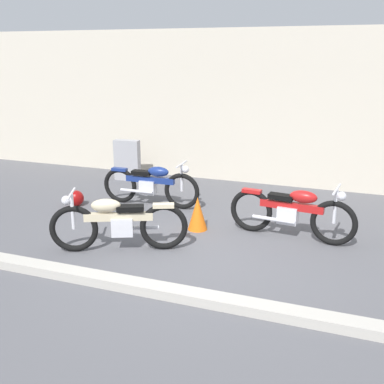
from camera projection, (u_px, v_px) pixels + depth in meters
name	position (u px, v px, depth m)	size (l,w,h in m)	color
ground_plane	(201.00, 253.00, 6.68)	(40.00, 40.00, 0.00)	#56565B
building_wall	(264.00, 108.00, 9.92)	(18.00, 0.30, 3.29)	beige
curb_strip	(166.00, 291.00, 5.50)	(18.00, 0.24, 0.12)	#B7B2A8
stone_marker	(127.00, 160.00, 10.44)	(0.57, 0.20, 0.92)	#9E9EA3
helmet	(76.00, 198.00, 8.74)	(0.29, 0.29, 0.29)	maroon
traffic_cone	(198.00, 213.00, 7.52)	(0.32, 0.32, 0.55)	orange
motorcycle_blue	(151.00, 184.00, 8.66)	(1.94, 0.54, 0.87)	black
motorcycle_cream	(118.00, 223.00, 6.67)	(1.86, 0.96, 0.89)	black
motorcycle_red	(292.00, 212.00, 7.12)	(1.99, 0.56, 0.89)	black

